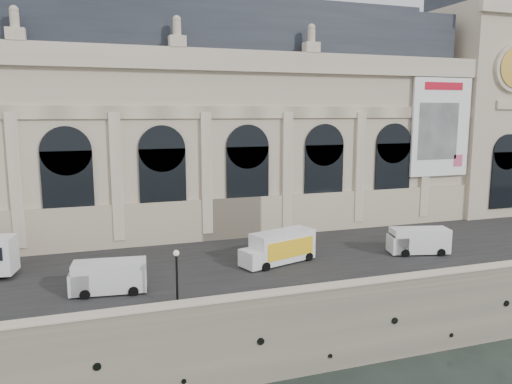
# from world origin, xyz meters

# --- Properties ---
(ground) EXTENTS (260.00, 260.00, 0.00)m
(ground) POSITION_xyz_m (0.00, 0.00, 0.00)
(ground) COLOR black
(ground) RESTS_ON ground
(quay) EXTENTS (160.00, 70.00, 6.00)m
(quay) POSITION_xyz_m (0.00, 35.00, 3.00)
(quay) COLOR gray
(quay) RESTS_ON ground
(street) EXTENTS (160.00, 24.00, 0.06)m
(street) POSITION_xyz_m (0.00, 14.00, 6.03)
(street) COLOR #2D2D2D
(street) RESTS_ON quay
(parapet) EXTENTS (160.00, 1.40, 1.21)m
(parapet) POSITION_xyz_m (0.00, 0.60, 6.62)
(parapet) COLOR gray
(parapet) RESTS_ON quay
(museum) EXTENTS (69.00, 18.70, 29.10)m
(museum) POSITION_xyz_m (-5.98, 30.86, 19.72)
(museum) COLOR #BFAE93
(museum) RESTS_ON quay
(clock_pavilion) EXTENTS (13.00, 14.72, 36.70)m
(clock_pavilion) POSITION_xyz_m (34.00, 27.93, 23.42)
(clock_pavilion) COLOR #BFAE93
(clock_pavilion) RESTS_ON quay
(van_b) EXTENTS (6.42, 3.13, 2.75)m
(van_b) POSITION_xyz_m (-21.01, 7.80, 7.41)
(van_b) COLOR silver
(van_b) RESTS_ON quay
(van_c) EXTENTS (6.66, 3.83, 2.79)m
(van_c) POSITION_xyz_m (10.87, 9.45, 7.43)
(van_c) COLOR white
(van_c) RESTS_ON quay
(box_truck) EXTENTS (8.36, 4.85, 3.21)m
(box_truck) POSITION_xyz_m (-4.18, 11.03, 7.62)
(box_truck) COLOR white
(box_truck) RESTS_ON quay
(lamp_left) EXTENTS (0.47, 0.47, 4.64)m
(lamp_left) POSITION_xyz_m (-15.86, 2.72, 8.31)
(lamp_left) COLOR black
(lamp_left) RESTS_ON quay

